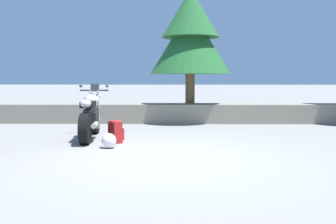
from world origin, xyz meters
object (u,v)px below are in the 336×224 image
object	(u,v)px
rider_backpack	(116,131)
pine_tree_far_left	(190,34)
motorcycle_silver_centre	(91,116)
rider_helmet	(109,141)

from	to	relation	value
rider_backpack	pine_tree_far_left	distance (m)	4.62
motorcycle_silver_centre	rider_helmet	world-z (taller)	motorcycle_silver_centre
rider_helmet	rider_backpack	bearing A→B (deg)	85.45
motorcycle_silver_centre	rider_backpack	world-z (taller)	motorcycle_silver_centre
rider_helmet	pine_tree_far_left	size ratio (longest dim) A/B	0.08
rider_helmet	motorcycle_silver_centre	bearing A→B (deg)	117.84
rider_backpack	rider_helmet	xyz separation A→B (m)	(-0.05, -0.57, -0.11)
motorcycle_silver_centre	rider_backpack	bearing A→B (deg)	-40.39
rider_backpack	rider_helmet	size ratio (longest dim) A/B	1.68
motorcycle_silver_centre	pine_tree_far_left	world-z (taller)	pine_tree_far_left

